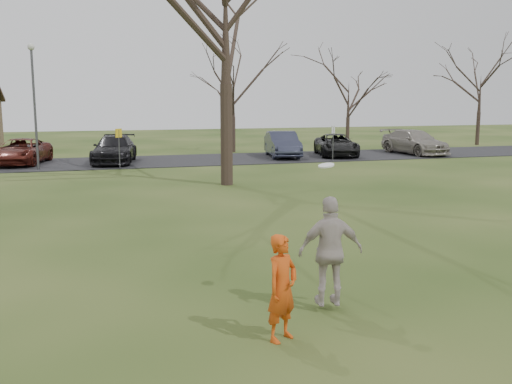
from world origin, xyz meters
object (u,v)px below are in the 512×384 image
player_defender (282,288)px  big_tree (225,13)px  car_5 (282,144)px  car_7 (415,142)px  catching_play (331,251)px  car_2 (21,151)px  car_3 (114,149)px  car_6 (336,145)px  lamp_post (34,91)px

player_defender → big_tree: big_tree is taller
car_5 → car_7: size_ratio=0.89×
car_5 → catching_play: 25.85m
car_2 → car_3: size_ratio=0.96×
car_6 → catching_play: 26.84m
car_2 → big_tree: bearing=-36.8°
player_defender → catching_play: (1.17, 0.89, 0.24)m
car_2 → car_3: car_3 is taller
car_5 → car_6: bearing=4.5°
big_tree → catching_play: bearing=-96.9°
car_6 → car_7: bearing=11.2°
car_7 → lamp_post: bearing=179.3°
car_3 → big_tree: size_ratio=0.37×
car_5 → lamp_post: lamp_post is taller
car_3 → catching_play: 24.40m
car_6 → car_7: (5.42, -0.29, 0.09)m
car_3 → car_2: bearing=-178.1°
car_7 → big_tree: bearing=-153.2°
car_2 → lamp_post: lamp_post is taller
car_2 → player_defender: bearing=-64.6°
lamp_post → big_tree: size_ratio=0.45×
car_2 → car_5: car_5 is taller
car_6 → lamp_post: 17.92m
car_3 → catching_play: bearing=-74.2°
car_2 → car_7: car_7 is taller
car_2 → car_6: bearing=10.1°
car_3 → car_6: size_ratio=1.06×
car_3 → car_7: bearing=9.6°
car_3 → car_5: 10.11m
car_2 → car_6: size_ratio=1.02×
player_defender → car_7: 30.68m
car_6 → catching_play: (-11.24, -24.37, 0.32)m
catching_play → big_tree: size_ratio=0.17×
catching_play → big_tree: 15.88m
car_6 → lamp_post: (-17.47, -2.25, 3.25)m
lamp_post → car_7: bearing=4.9°
car_5 → car_3: bearing=-168.6°
car_2 → car_5: (15.06, -0.36, 0.09)m
car_2 → car_6: (18.55, -0.65, -0.01)m
car_2 → car_3: 5.02m
player_defender → car_5: (8.92, 25.55, 0.02)m
car_2 → lamp_post: size_ratio=0.80×
catching_play → car_5: bearing=72.6°
player_defender → car_3: (-1.18, 25.18, -0.01)m
car_2 → car_7: bearing=9.9°
car_3 → lamp_post: (-3.88, -2.17, 3.17)m
car_2 → big_tree: size_ratio=0.36×
car_7 → lamp_post: (-22.90, -1.96, 3.15)m
catching_play → lamp_post: bearing=105.7°
car_5 → big_tree: bearing=-111.5°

